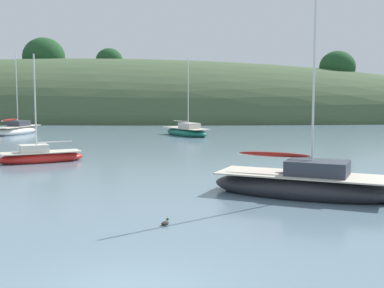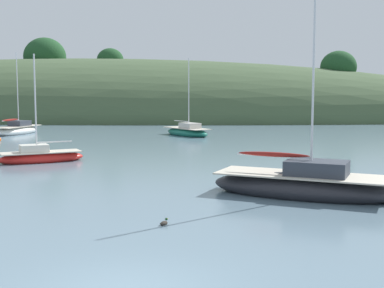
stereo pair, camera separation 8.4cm
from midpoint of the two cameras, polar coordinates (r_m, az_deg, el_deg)
The scene contains 6 objects.
far_shoreline_hill at distance 88.45m, azimuth -13.76°, elevation 2.87°, with size 150.00×36.00×23.65m.
sailboat_white_near at distance 21.48m, azimuth 12.47°, elevation -4.56°, with size 8.02×5.02×9.78m.
sailboat_grey_yawl at distance 55.87m, azimuth -19.03°, elevation 1.50°, with size 3.47×7.02×8.67m.
sailboat_blue_center at distance 50.75m, azimuth -0.49°, elevation 1.39°, with size 5.64×6.31×7.88m.
sailboat_red_portside at distance 32.70m, azimuth -16.61°, elevation -1.37°, with size 5.36×4.15×6.81m.
duck_straggler at distance 16.61m, azimuth -3.02°, elevation -8.89°, with size 0.31×0.41×0.24m.
Camera 2 is at (2.15, -10.17, 4.25)m, focal length 47.38 mm.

